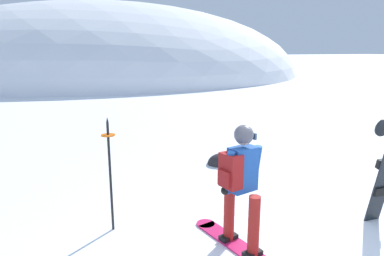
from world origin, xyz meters
TOP-DOWN VIEW (x-y plane):
  - ridge_peak_main at (0.66, 35.20)m, footprint 39.96×35.96m
  - snowboarder_main at (-0.54, 0.73)m, footprint 0.71×1.78m
  - spare_snowboard at (1.82, 0.70)m, footprint 0.28×0.32m
  - piste_marker_near at (-2.09, 1.79)m, footprint 0.20×0.20m
  - rock_mid at (0.66, 4.09)m, footprint 0.70×0.59m

SIDE VIEW (x-z plane):
  - ridge_peak_main at x=0.66m, z-range -7.24..7.24m
  - rock_mid at x=0.66m, z-range -0.24..0.24m
  - spare_snowboard at x=1.82m, z-range 0.01..1.65m
  - snowboarder_main at x=-0.54m, z-range 0.06..1.78m
  - piste_marker_near at x=-2.09m, z-range 0.13..1.84m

